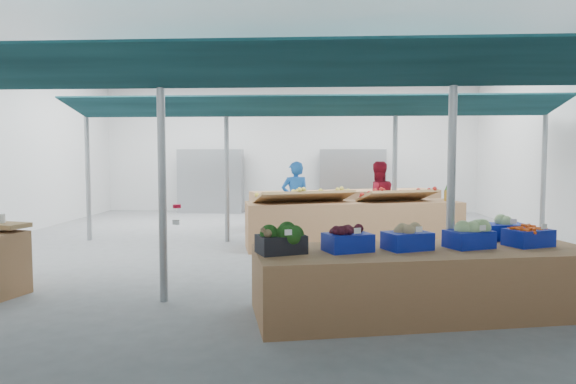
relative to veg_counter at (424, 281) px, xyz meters
name	(u,v)px	position (x,y,z in m)	size (l,w,h in m)	color
floor	(272,246)	(-2.14, 4.32, -0.38)	(13.00, 13.00, 0.00)	slate
hall	(277,119)	(-2.14, 5.76, 2.27)	(13.00, 13.00, 13.00)	silver
pole_grid	(308,156)	(-1.39, 2.57, 1.44)	(10.00, 4.60, 3.00)	gray
awnings	(308,96)	(-1.39, 2.57, 2.40)	(9.50, 7.08, 0.30)	black
back_shelving_left	(211,181)	(-4.64, 10.32, 0.62)	(2.00, 0.50, 2.00)	#B23F33
back_shelving_right	(352,182)	(-0.14, 10.32, 0.62)	(2.00, 0.50, 2.00)	#B23F33
veg_counter	(424,281)	(0.00, 0.00, 0.00)	(3.86, 1.29, 0.75)	#8F623E
fruit_counter	(353,225)	(-0.52, 4.28, 0.08)	(4.24, 1.01, 0.91)	#8F623E
far_counter	(347,208)	(-0.45, 7.60, 0.08)	(5.05, 1.01, 0.91)	#8F623E
vendor_left	(295,200)	(-1.72, 5.38, 0.47)	(0.62, 0.41, 1.69)	#1B59B4
vendor_right	(378,200)	(0.08, 5.38, 0.47)	(0.82, 0.64, 1.69)	maroon
crate_broccoli	(281,239)	(-1.62, -0.35, 0.53)	(0.60, 0.53, 0.35)	black
crate_beets	(348,239)	(-0.89, -0.19, 0.51)	(0.60, 0.53, 0.29)	#0D1D93
crate_celeriac	(407,237)	(-0.21, -0.05, 0.52)	(0.60, 0.53, 0.31)	#0D1D93
crate_cabbage	(469,234)	(0.52, 0.11, 0.53)	(0.60, 0.53, 0.35)	#0D1D93
crate_carrots	(528,237)	(1.26, 0.27, 0.49)	(0.60, 0.53, 0.29)	#0D1D93
sparrow	(267,233)	(-1.76, -0.51, 0.62)	(0.12, 0.09, 0.11)	brown
pole_ribbon	(177,208)	(-3.22, 1.24, 0.70)	(0.12, 0.12, 0.28)	red
apple_heap_yellow	(304,194)	(-1.48, 3.98, 0.70)	(2.02, 1.38, 0.27)	#997247
apple_heap_red	(397,193)	(0.34, 4.35, 0.70)	(1.65, 1.23, 0.27)	#997247
pineapple	(448,192)	(1.38, 4.56, 0.71)	(0.14, 0.14, 0.39)	#8C6019
crate_extra	(505,228)	(1.16, 0.74, 0.52)	(0.53, 0.43, 0.32)	#0D1D93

